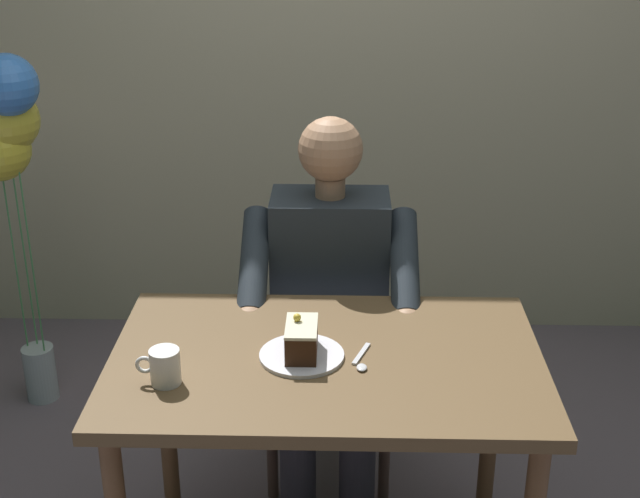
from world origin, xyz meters
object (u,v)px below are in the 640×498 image
(cake_slice, at_px, (301,339))
(dessert_spoon, at_px, (361,361))
(seated_person, at_px, (329,312))
(coffee_cup, at_px, (164,366))
(dining_table, at_px, (326,389))
(balloon_display, at_px, (7,144))
(chair, at_px, (330,329))

(cake_slice, bearing_deg, dessert_spoon, 171.30)
(seated_person, bearing_deg, dessert_spoon, 99.71)
(seated_person, height_order, coffee_cup, seated_person)
(dining_table, distance_m, coffee_cup, 0.43)
(seated_person, height_order, balloon_display, balloon_display)
(dessert_spoon, bearing_deg, coffee_cup, 12.84)
(coffee_cup, relative_size, dessert_spoon, 0.76)
(dining_table, relative_size, balloon_display, 0.82)
(dining_table, relative_size, dessert_spoon, 7.71)
(dessert_spoon, bearing_deg, seated_person, -80.29)
(dining_table, bearing_deg, coffee_cup, 19.85)
(coffee_cup, bearing_deg, dining_table, -160.15)
(chair, height_order, coffee_cup, chair)
(cake_slice, bearing_deg, chair, -95.31)
(dessert_spoon, bearing_deg, balloon_display, -39.60)
(chair, distance_m, dessert_spoon, 0.75)
(dessert_spoon, height_order, balloon_display, balloon_display)
(cake_slice, xyz_separation_m, balloon_display, (1.07, -0.98, 0.21))
(dining_table, height_order, chair, chair)
(coffee_cup, relative_size, balloon_display, 0.08)
(chair, xyz_separation_m, cake_slice, (0.06, 0.66, 0.33))
(seated_person, bearing_deg, coffee_cup, 58.53)
(cake_slice, relative_size, balloon_display, 0.10)
(dining_table, relative_size, chair, 1.24)
(seated_person, relative_size, balloon_display, 0.92)
(chair, distance_m, seated_person, 0.23)
(cake_slice, height_order, coffee_cup, cake_slice)
(cake_slice, xyz_separation_m, coffee_cup, (0.32, 0.13, -0.01))
(chair, height_order, seated_person, seated_person)
(chair, relative_size, dessert_spoon, 6.23)
(seated_person, distance_m, cake_slice, 0.53)
(balloon_display, bearing_deg, chair, 164.22)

